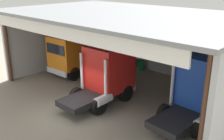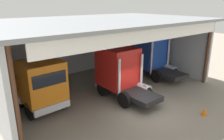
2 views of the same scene
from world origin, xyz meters
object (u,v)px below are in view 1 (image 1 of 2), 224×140
truck_orange_yard_outside (70,54)px  truck_blue_center_bay (201,87)px  tool_cart (129,62)px  oil_drum (141,65)px  truck_red_center_right_bay (107,73)px

truck_orange_yard_outside → truck_blue_center_bay: 10.95m
truck_orange_yard_outside → tool_cart: size_ratio=4.51×
tool_cart → oil_drum: bearing=7.8°
oil_drum → truck_orange_yard_outside: bearing=-125.3°
truck_orange_yard_outside → oil_drum: truck_orange_yard_outside is taller
truck_blue_center_bay → oil_drum: bearing=151.8°
truck_red_center_right_bay → oil_drum: size_ratio=5.83×
truck_red_center_right_bay → tool_cart: size_ratio=5.13×
truck_orange_yard_outside → truck_blue_center_bay: bearing=179.2°
truck_orange_yard_outside → oil_drum: (3.50, 4.94, -1.35)m
truck_blue_center_bay → oil_drum: truck_blue_center_bay is taller
truck_orange_yard_outside → truck_red_center_right_bay: size_ratio=0.88×
truck_orange_yard_outside → tool_cart: truck_orange_yard_outside is taller
truck_orange_yard_outside → truck_red_center_right_bay: 5.65m
truck_orange_yard_outside → truck_blue_center_bay: (10.95, 0.35, 0.16)m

